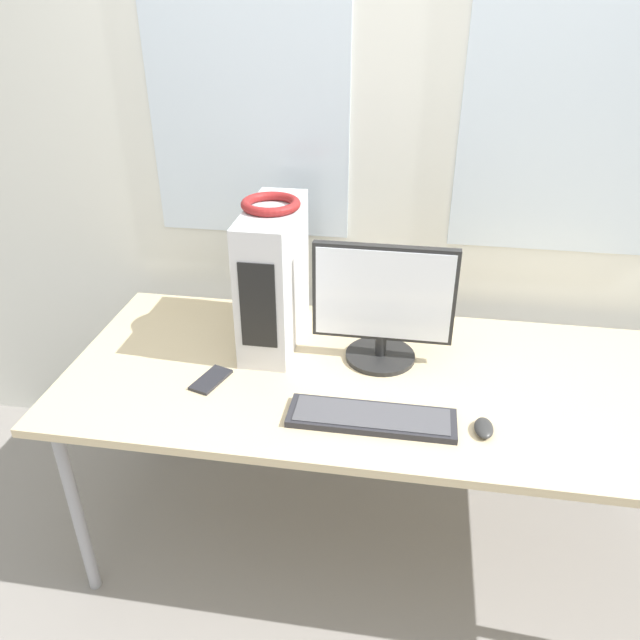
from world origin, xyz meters
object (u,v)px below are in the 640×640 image
headphones (271,204)px  keyboard (372,418)px  monitor_main (383,305)px  cell_phone (211,380)px  mouse (484,428)px  pc_tower (274,277)px

headphones → keyboard: bearing=-47.9°
headphones → monitor_main: headphones is taller
keyboard → cell_phone: 0.53m
keyboard → cell_phone: (-0.52, 0.12, -0.01)m
keyboard → cell_phone: bearing=167.1°
headphones → mouse: 0.94m
mouse → monitor_main: bearing=133.1°
keyboard → mouse: 0.32m
pc_tower → mouse: pc_tower is taller
cell_phone → headphones: bearing=81.9°
monitor_main → keyboard: 0.39m
cell_phone → mouse: bearing=9.9°
pc_tower → mouse: bearing=-30.9°
headphones → monitor_main: size_ratio=0.42×
headphones → pc_tower: bearing=-90.0°
keyboard → mouse: mouse is taller
pc_tower → cell_phone: pc_tower is taller
mouse → keyboard: bearing=-179.8°
monitor_main → headphones: bearing=168.6°
headphones → keyboard: (0.38, -0.42, -0.48)m
pc_tower → cell_phone: 0.40m
keyboard → cell_phone: keyboard is taller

